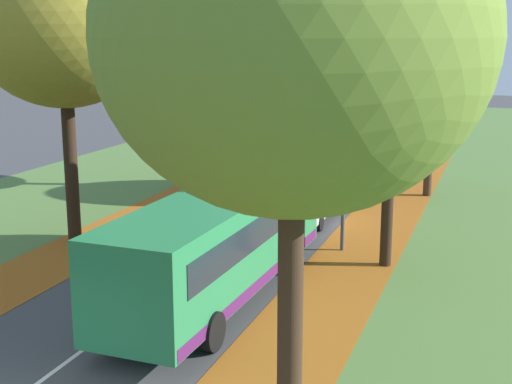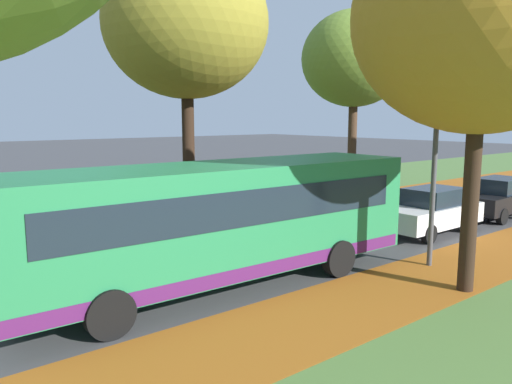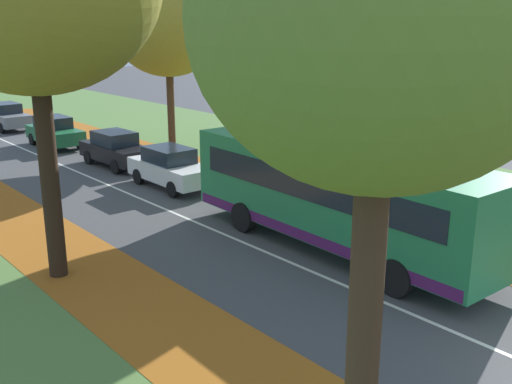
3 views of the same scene
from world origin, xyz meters
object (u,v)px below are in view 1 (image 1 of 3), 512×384
at_px(tree_right_mid, 434,55).
at_px(tree_left_near, 63,26).
at_px(tree_right_nearest, 293,38).
at_px(streetlamp_right, 335,142).
at_px(bus, 220,240).
at_px(car_white_lead, 309,200).
at_px(tree_left_mid, 183,40).
at_px(tree_right_near, 393,68).
at_px(car_green_third_in_line, 358,155).
at_px(car_grey_fourth_in_line, 381,137).
at_px(car_black_following, 338,178).

bearing_deg(tree_right_mid, tree_left_near, -133.69).
xyz_separation_m(tree_right_nearest, streetlamp_right, (-2.13, 12.16, -3.49)).
distance_m(bus, car_white_lead, 9.04).
bearing_deg(tree_left_mid, tree_right_near, -38.55).
bearing_deg(car_green_third_in_line, car_grey_fourth_in_line, 90.41).
bearing_deg(car_black_following, bus, -90.56).
height_order(car_white_lead, car_grey_fourth_in_line, same).
relative_size(tree_left_near, tree_right_mid, 1.16).
xyz_separation_m(tree_right_nearest, tree_right_near, (-0.14, 11.04, -0.96)).
xyz_separation_m(car_green_third_in_line, car_grey_fourth_in_line, (-0.05, 7.29, 0.00)).
bearing_deg(streetlamp_right, tree_right_near, -29.29).
height_order(streetlamp_right, car_black_following, streetlamp_right).
distance_m(tree_right_near, car_green_third_in_line, 17.05).
distance_m(tree_right_nearest, tree_right_near, 11.09).
xyz_separation_m(tree_left_mid, bus, (7.31, -13.31, -5.24)).
bearing_deg(streetlamp_right, car_green_third_in_line, 98.26).
xyz_separation_m(tree_left_mid, car_grey_fourth_in_line, (7.04, 14.01, -6.13)).
distance_m(tree_right_near, car_black_following, 11.46).
height_order(tree_right_nearest, car_grey_fourth_in_line, tree_right_nearest).
relative_size(tree_right_mid, car_grey_fourth_in_line, 2.11).
bearing_deg(tree_right_near, streetlamp_right, 150.71).
relative_size(tree_right_near, car_black_following, 2.09).
height_order(tree_left_near, tree_right_near, tree_left_near).
relative_size(tree_right_nearest, car_green_third_in_line, 2.39).
distance_m(tree_right_mid, car_grey_fourth_in_line, 14.14).
xyz_separation_m(tree_left_near, car_green_third_in_line, (6.85, 16.60, -6.71)).
distance_m(tree_right_near, tree_right_mid, 10.63).
xyz_separation_m(bus, car_black_following, (0.13, 13.76, -0.89)).
bearing_deg(streetlamp_right, tree_right_nearest, -80.07).
relative_size(car_white_lead, car_grey_fourth_in_line, 1.00).
bearing_deg(tree_left_near, bus, -25.91).
height_order(tree_left_near, tree_right_mid, tree_left_near).
bearing_deg(tree_left_mid, tree_left_near, -88.59).
distance_m(tree_left_near, tree_right_near, 11.06).
bearing_deg(car_grey_fourth_in_line, tree_right_near, -79.74).
relative_size(bus, car_white_lead, 2.49).
bearing_deg(tree_right_near, car_black_following, 111.81).
relative_size(tree_left_mid, car_black_following, 2.21).
distance_m(tree_left_mid, car_green_third_in_line, 11.53).
bearing_deg(tree_right_mid, tree_left_mid, -171.39).
xyz_separation_m(bus, car_green_third_in_line, (-0.22, 20.03, -0.89)).
bearing_deg(bus, tree_right_mid, 75.04).
relative_size(tree_left_near, car_green_third_in_line, 2.45).
bearing_deg(tree_right_near, tree_left_near, -174.95).
xyz_separation_m(tree_right_nearest, car_white_lead, (-3.95, 15.64, -6.41)).
relative_size(tree_right_near, tree_right_mid, 1.00).
relative_size(tree_right_nearest, streetlamp_right, 1.68).
xyz_separation_m(tree_left_near, tree_left_mid, (-0.24, 9.88, -0.58)).
relative_size(car_black_following, car_grey_fourth_in_line, 1.01).
distance_m(bus, car_black_following, 13.79).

